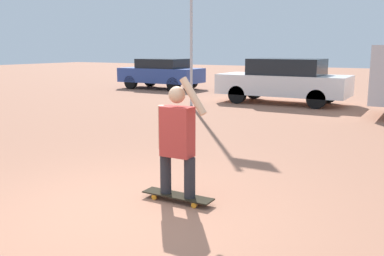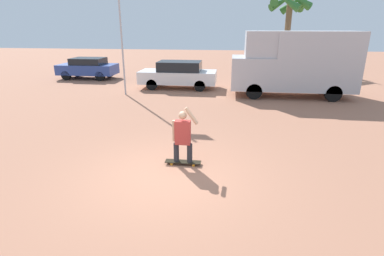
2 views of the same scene
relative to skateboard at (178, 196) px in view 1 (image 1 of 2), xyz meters
name	(u,v)px [view 1 (image 1 of 2)]	position (x,y,z in m)	size (l,w,h in m)	color
ground_plane	(122,215)	(-0.32, -0.71, -0.07)	(80.00, 80.00, 0.00)	#A36B51
skateboard	(178,196)	(0.00, 0.00, 0.00)	(0.94, 0.23, 0.08)	black
person_skateboarder	(177,136)	(0.00, 0.00, 0.77)	(0.68, 0.22, 1.49)	#28282D
parked_car_white	(284,80)	(-1.90, 10.10, 0.73)	(4.41, 1.81, 1.55)	black
parked_car_blue	(161,73)	(-8.62, 12.53, 0.68)	(3.85, 1.78, 1.41)	black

